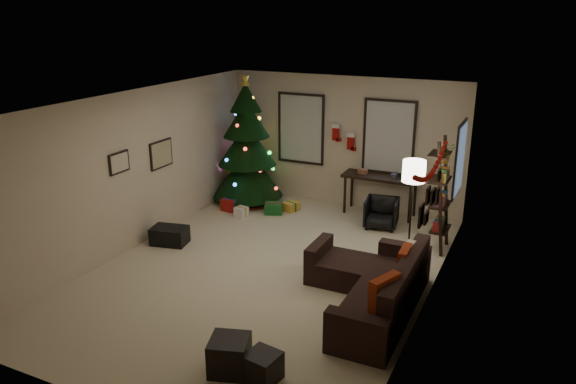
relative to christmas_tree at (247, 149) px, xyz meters
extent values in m
plane|color=beige|center=(1.89, -2.79, -1.15)|extent=(7.00, 7.00, 0.00)
plane|color=white|center=(1.89, -2.79, 1.55)|extent=(7.00, 7.00, 0.00)
plane|color=beige|center=(1.89, 0.71, 0.20)|extent=(5.00, 0.00, 5.00)
plane|color=beige|center=(1.89, -6.29, 0.20)|extent=(5.00, 0.00, 5.00)
plane|color=beige|center=(-0.61, -2.79, 0.20)|extent=(0.00, 7.00, 7.00)
plane|color=beige|center=(4.39, -2.79, 0.20)|extent=(0.00, 7.00, 7.00)
cube|color=#728CB2|center=(0.94, 0.68, 0.40)|extent=(0.94, 0.02, 1.35)
cube|color=beige|center=(0.94, 0.68, 0.40)|extent=(0.94, 0.03, 1.35)
cube|color=#728CB2|center=(2.84, 0.68, 0.40)|extent=(0.94, 0.02, 1.35)
cube|color=beige|center=(2.84, 0.68, 0.40)|extent=(0.94, 0.03, 1.35)
cube|color=#728CB2|center=(4.36, -0.24, 0.35)|extent=(0.05, 0.27, 1.17)
cube|color=beige|center=(4.36, -0.24, 0.35)|extent=(0.05, 0.45, 1.17)
cylinder|color=black|center=(0.00, 0.00, -0.99)|extent=(0.11, 0.11, 0.33)
cone|color=black|center=(0.00, 0.00, -0.49)|extent=(1.49, 1.49, 1.04)
cone|color=black|center=(0.00, 0.00, 0.11)|extent=(1.23, 1.23, 0.88)
cone|color=black|center=(0.00, 0.00, 0.66)|extent=(0.97, 0.97, 0.77)
cone|color=black|center=(0.00, 0.00, 1.10)|extent=(0.66, 0.66, 0.60)
cylinder|color=maroon|center=(0.00, 0.00, -1.13)|extent=(1.21, 1.21, 0.04)
cube|color=navy|center=(-0.16, -0.24, -1.01)|extent=(0.26, 0.26, 0.28)
cube|color=#14591E|center=(0.84, -0.44, -1.04)|extent=(0.35, 0.28, 0.22)
cube|color=silver|center=(0.34, -0.89, -1.05)|extent=(0.22, 0.22, 0.20)
cube|color=maroon|center=(-0.06, -0.69, -1.02)|extent=(0.30, 0.22, 0.25)
cube|color=gold|center=(1.09, -0.14, -1.06)|extent=(0.25, 0.30, 0.18)
cube|color=black|center=(3.92, -3.24, -0.97)|extent=(0.78, 2.07, 0.36)
cube|color=black|center=(4.21, -3.24, -0.56)|extent=(0.20, 2.07, 0.46)
cube|color=black|center=(3.92, -4.37, -0.87)|extent=(0.78, 0.20, 0.57)
cube|color=black|center=(3.92, -2.11, -0.87)|extent=(0.78, 0.20, 0.57)
cube|color=black|center=(3.17, -2.59, -0.97)|extent=(0.73, 0.78, 0.36)
cube|color=black|center=(2.71, -2.59, -0.87)|extent=(0.18, 0.78, 0.57)
cube|color=maroon|center=(4.10, -3.89, -0.51)|extent=(0.30, 0.49, 0.48)
cube|color=maroon|center=(4.10, -2.90, -0.51)|extent=(0.13, 0.44, 0.43)
cube|color=beige|center=(4.10, -2.72, -0.52)|extent=(0.13, 0.41, 0.40)
cube|color=black|center=(2.70, -5.24, -0.94)|extent=(0.55, 0.55, 0.42)
cube|color=black|center=(3.12, -5.22, -0.98)|extent=(0.41, 0.41, 0.34)
cube|color=black|center=(2.79, 0.43, -0.37)|extent=(1.50, 0.54, 0.05)
cylinder|color=black|center=(2.13, 0.22, -0.77)|extent=(0.05, 0.05, 0.75)
cylinder|color=black|center=(2.13, 0.65, -0.77)|extent=(0.05, 0.05, 0.75)
cylinder|color=black|center=(3.45, 0.22, -0.77)|extent=(0.05, 0.05, 0.75)
cylinder|color=black|center=(3.45, 0.65, -0.77)|extent=(0.05, 0.05, 0.75)
imported|color=black|center=(3.02, -0.22, -0.86)|extent=(0.63, 0.60, 0.57)
cube|color=black|center=(4.21, -1.05, -0.17)|extent=(0.05, 0.05, 1.96)
cube|color=black|center=(4.21, -0.53, -0.17)|extent=(0.05, 0.05, 1.96)
cube|color=black|center=(4.18, -0.79, -0.77)|extent=(0.30, 0.54, 0.03)
cube|color=black|center=(4.18, -0.79, -0.33)|extent=(0.30, 0.54, 0.03)
cube|color=black|center=(4.18, -0.79, 0.10)|extent=(0.30, 0.54, 0.03)
cube|color=black|center=(4.18, -0.79, 0.54)|extent=(0.30, 0.54, 0.03)
imported|color=#4C4C4C|center=(4.19, -0.85, 0.64)|extent=(0.51, 0.48, 0.45)
cylinder|color=black|center=(3.84, -1.48, -1.13)|extent=(0.30, 0.30, 0.03)
cylinder|color=black|center=(3.84, -1.48, -0.40)|extent=(0.03, 0.03, 1.44)
cylinder|color=white|center=(3.84, -1.48, 0.40)|extent=(0.36, 0.36, 0.34)
cube|color=black|center=(-0.59, -2.09, 0.32)|extent=(0.04, 0.60, 0.50)
cube|color=tan|center=(-0.59, -2.09, 0.32)|extent=(0.01, 0.54, 0.45)
cube|color=black|center=(-0.59, -3.17, 0.43)|extent=(0.04, 0.45, 0.35)
cube|color=beige|center=(-0.59, -3.17, 0.43)|extent=(0.01, 0.41, 0.31)
cube|color=black|center=(4.37, -3.39, 0.40)|extent=(0.03, 0.22, 0.28)
cube|color=black|center=(4.37, -3.04, 0.55)|extent=(0.03, 0.18, 0.22)
cube|color=black|center=(4.37, -3.04, 0.25)|extent=(0.03, 0.20, 0.16)
cube|color=black|center=(4.37, -2.69, 0.43)|extent=(0.03, 0.26, 0.20)
cube|color=black|center=(4.37, -2.34, 0.33)|extent=(0.03, 0.18, 0.24)
cube|color=black|center=(4.37, -2.34, 0.63)|extent=(0.03, 0.16, 0.16)
cube|color=#990F0C|center=(1.74, 0.63, 0.39)|extent=(0.14, 0.04, 0.30)
cube|color=white|center=(1.74, 0.63, 0.54)|extent=(0.16, 0.05, 0.08)
cube|color=#990F0C|center=(1.81, 0.63, 0.26)|extent=(0.10, 0.04, 0.08)
cube|color=#990F0C|center=(2.07, 0.62, 0.23)|extent=(0.14, 0.04, 0.30)
cube|color=white|center=(2.07, 0.62, 0.38)|extent=(0.16, 0.05, 0.08)
cube|color=#990F0C|center=(2.14, 0.62, 0.10)|extent=(0.10, 0.04, 0.08)
cube|color=black|center=(-0.14, -2.58, -1.00)|extent=(0.69, 0.53, 0.31)
camera|label=1|loc=(5.60, -9.80, 2.81)|focal=34.36mm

